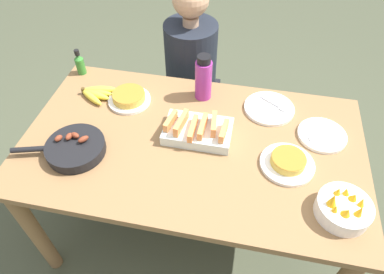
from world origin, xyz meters
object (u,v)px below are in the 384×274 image
Objects in this scene: frittata_plate_center at (288,162)px; fruit_bowl_mango at (343,208)px; skillet at (75,148)px; melon_tray at (198,130)px; frittata_plate_side at (129,98)px; person_figure at (191,88)px; water_bottle at (203,78)px; empty_plate_near_front at (269,108)px; banana_bunch at (96,93)px; empty_plate_far_left at (322,135)px; hot_sauce_bottle at (80,63)px.

fruit_bowl_mango reaches higher than frittata_plate_center.
skillet is 1.10m from fruit_bowl_mango.
melon_tray reaches higher than frittata_plate_side.
melon_tray is at bearing 154.30° from fruit_bowl_mango.
water_bottle is at bearing -69.56° from person_figure.
fruit_bowl_mango is at bearing -61.26° from empty_plate_near_front.
person_figure reaches higher than water_bottle.
frittata_plate_side is at bearing -162.34° from water_bottle.
banana_bunch is 0.99m from frittata_plate_center.
fruit_bowl_mango is at bearing -21.56° from banana_bunch.
fruit_bowl_mango reaches higher than empty_plate_far_left.
empty_plate_far_left is 1.28m from hot_sauce_bottle.
empty_plate_near_front is 0.69m from person_figure.
empty_plate_far_left is at bearing -10.38° from hot_sauce_bottle.
skillet is at bearing -81.22° from banana_bunch.
frittata_plate_center is 0.25m from empty_plate_far_left.
empty_plate_far_left is at bearing -28.96° from empty_plate_near_front.
hot_sauce_bottle is at bearing 158.72° from frittata_plate_center.
frittata_plate_center is 1.19m from hot_sauce_bottle.
melon_tray is at bearing -142.12° from empty_plate_near_front.
frittata_plate_center is 0.94× the size of empty_plate_near_front.
person_figure is (0.39, 0.49, -0.28)m from banana_bunch.
water_bottle is (-0.03, 0.28, 0.08)m from melon_tray.
person_figure is (-0.14, 0.38, -0.38)m from water_bottle.
frittata_plate_side is 0.88× the size of water_bottle.
frittata_plate_side is (-0.78, 0.26, 0.00)m from frittata_plate_center.
empty_plate_near_front is (0.81, 0.44, -0.02)m from skillet.
empty_plate_near_front is 0.60m from fruit_bowl_mango.
skillet is at bearing -134.60° from water_bottle.
frittata_plate_center is (0.90, 0.11, -0.01)m from skillet.
hot_sauce_bottle is (-0.33, 0.17, 0.04)m from frittata_plate_side.
water_bottle is (0.35, 0.11, 0.09)m from frittata_plate_side.
water_bottle is (-0.58, 0.17, 0.10)m from empty_plate_far_left.
frittata_plate_center is 0.28m from fruit_bowl_mango.
hot_sauce_bottle is (-1.26, 0.23, 0.05)m from empty_plate_far_left.
empty_plate_far_left is 0.91× the size of water_bottle.
hot_sauce_bottle reaches higher than banana_bunch.
water_bottle is 1.65× the size of hot_sauce_bottle.
water_bottle reaches higher than empty_plate_near_front.
melon_tray is at bearing -75.70° from person_figure.
melon_tray is 0.79m from hot_sauce_bottle.
frittata_plate_center is at bearing -15.37° from banana_bunch.
frittata_plate_side reaches higher than empty_plate_far_left.
banana_bunch is 0.87m from empty_plate_near_front.
fruit_bowl_mango reaches higher than banana_bunch.
frittata_plate_center reaches higher than empty_plate_far_left.
banana_bunch is 0.60× the size of melon_tray.
hot_sauce_bottle is (-0.68, 0.06, -0.05)m from water_bottle.
water_bottle is 0.69m from hot_sauce_bottle.
hot_sauce_bottle is at bearing 174.83° from water_bottle.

